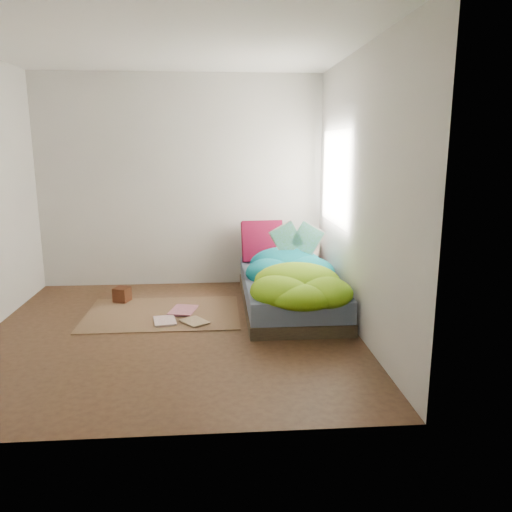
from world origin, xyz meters
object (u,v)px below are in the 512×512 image
at_px(bed, 289,291).
at_px(wooden_box, 122,294).
at_px(floor_book_a, 154,322).
at_px(floor_book_b, 172,310).
at_px(open_book, 297,229).
at_px(pillow_magenta, 262,241).

relative_size(bed, wooden_box, 12.66).
distance_m(wooden_box, floor_book_a, 0.88).
bearing_deg(floor_book_b, wooden_box, 157.97).
distance_m(bed, open_book, 0.69).
height_order(bed, pillow_magenta, pillow_magenta).
bearing_deg(open_book, pillow_magenta, 125.95).
xyz_separation_m(bed, wooden_box, (-1.87, 0.28, -0.08)).
bearing_deg(floor_book_a, pillow_magenta, 35.10).
height_order(pillow_magenta, wooden_box, pillow_magenta).
xyz_separation_m(bed, floor_book_b, (-1.28, -0.14, -0.14)).
bearing_deg(bed, wooden_box, 171.46).
xyz_separation_m(floor_book_a, floor_book_b, (0.14, 0.34, 0.01)).
bearing_deg(open_book, wooden_box, -177.36).
bearing_deg(pillow_magenta, bed, -77.06).
bearing_deg(floor_book_b, floor_book_a, -99.57).
bearing_deg(floor_book_b, pillow_magenta, 53.63).
xyz_separation_m(pillow_magenta, floor_book_b, (-1.05, -0.90, -0.56)).
distance_m(bed, floor_book_b, 1.30).
relative_size(pillow_magenta, open_book, 1.02).
height_order(pillow_magenta, open_book, open_book).
xyz_separation_m(wooden_box, floor_book_b, (0.59, -0.42, -0.06)).
bearing_deg(bed, floor_book_a, -161.47).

